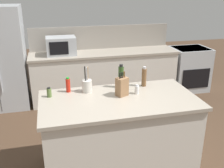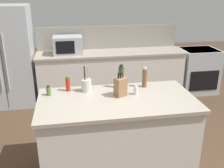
{
  "view_description": "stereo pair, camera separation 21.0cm",
  "coord_description": "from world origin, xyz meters",
  "px_view_note": "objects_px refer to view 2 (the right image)",
  "views": [
    {
      "loc": [
        -0.73,
        -2.65,
        2.17
      ],
      "look_at": [
        0.0,
        0.35,
        0.99
      ],
      "focal_mm": 42.0,
      "sensor_mm": 36.0,
      "label": 1
    },
    {
      "loc": [
        -0.52,
        -2.7,
        2.17
      ],
      "look_at": [
        0.0,
        0.35,
        0.99
      ],
      "focal_mm": 42.0,
      "sensor_mm": 36.0,
      "label": 2
    }
  ],
  "objects_px": {
    "microwave": "(68,45)",
    "salt_shaker": "(136,90)",
    "utensil_crock": "(86,85)",
    "hot_sauce_bottle": "(68,84)",
    "pepper_grinder": "(145,78)",
    "refrigerator": "(6,57)",
    "spice_jar_oregano": "(49,91)",
    "olive_oil_bottle": "(121,77)",
    "range_oven": "(197,70)",
    "knife_block": "(121,87)"
  },
  "relations": [
    {
      "from": "refrigerator",
      "to": "olive_oil_bottle",
      "type": "bearing_deg",
      "value": -47.23
    },
    {
      "from": "range_oven",
      "to": "pepper_grinder",
      "type": "bearing_deg",
      "value": -132.73
    },
    {
      "from": "hot_sauce_bottle",
      "to": "olive_oil_bottle",
      "type": "bearing_deg",
      "value": -0.2
    },
    {
      "from": "microwave",
      "to": "knife_block",
      "type": "relative_size",
      "value": 1.85
    },
    {
      "from": "refrigerator",
      "to": "salt_shaker",
      "type": "xyz_separation_m",
      "value": [
        1.89,
        -2.16,
        0.07
      ]
    },
    {
      "from": "spice_jar_oregano",
      "to": "hot_sauce_bottle",
      "type": "height_order",
      "value": "hot_sauce_bottle"
    },
    {
      "from": "salt_shaker",
      "to": "olive_oil_bottle",
      "type": "xyz_separation_m",
      "value": [
        -0.13,
        0.25,
        0.09
      ]
    },
    {
      "from": "refrigerator",
      "to": "utensil_crock",
      "type": "relative_size",
      "value": 5.74
    },
    {
      "from": "utensil_crock",
      "to": "salt_shaker",
      "type": "relative_size",
      "value": 2.83
    },
    {
      "from": "hot_sauce_bottle",
      "to": "salt_shaker",
      "type": "bearing_deg",
      "value": -17.59
    },
    {
      "from": "refrigerator",
      "to": "spice_jar_oregano",
      "type": "distance_m",
      "value": 2.19
    },
    {
      "from": "refrigerator",
      "to": "spice_jar_oregano",
      "type": "relative_size",
      "value": 15.53
    },
    {
      "from": "spice_jar_oregano",
      "to": "pepper_grinder",
      "type": "distance_m",
      "value": 1.19
    },
    {
      "from": "knife_block",
      "to": "olive_oil_bottle",
      "type": "relative_size",
      "value": 0.96
    },
    {
      "from": "microwave",
      "to": "spice_jar_oregano",
      "type": "relative_size",
      "value": 4.52
    },
    {
      "from": "utensil_crock",
      "to": "spice_jar_oregano",
      "type": "xyz_separation_m",
      "value": [
        -0.45,
        -0.05,
        -0.03
      ]
    },
    {
      "from": "range_oven",
      "to": "spice_jar_oregano",
      "type": "relative_size",
      "value": 7.77
    },
    {
      "from": "utensil_crock",
      "to": "refrigerator",
      "type": "bearing_deg",
      "value": 124.07
    },
    {
      "from": "spice_jar_oregano",
      "to": "salt_shaker",
      "type": "relative_size",
      "value": 1.05
    },
    {
      "from": "refrigerator",
      "to": "range_oven",
      "type": "xyz_separation_m",
      "value": [
        3.8,
        -0.05,
        -0.45
      ]
    },
    {
      "from": "pepper_grinder",
      "to": "olive_oil_bottle",
      "type": "distance_m",
      "value": 0.3
    },
    {
      "from": "range_oven",
      "to": "olive_oil_bottle",
      "type": "height_order",
      "value": "olive_oil_bottle"
    },
    {
      "from": "range_oven",
      "to": "spice_jar_oregano",
      "type": "distance_m",
      "value": 3.56
    },
    {
      "from": "knife_block",
      "to": "salt_shaker",
      "type": "bearing_deg",
      "value": -23.62
    },
    {
      "from": "utensil_crock",
      "to": "hot_sauce_bottle",
      "type": "xyz_separation_m",
      "value": [
        -0.22,
        0.05,
        0.01
      ]
    },
    {
      "from": "utensil_crock",
      "to": "hot_sauce_bottle",
      "type": "bearing_deg",
      "value": 166.86
    },
    {
      "from": "hot_sauce_bottle",
      "to": "microwave",
      "type": "bearing_deg",
      "value": 89.07
    },
    {
      "from": "spice_jar_oregano",
      "to": "hot_sauce_bottle",
      "type": "distance_m",
      "value": 0.25
    },
    {
      "from": "microwave",
      "to": "pepper_grinder",
      "type": "bearing_deg",
      "value": -63.65
    },
    {
      "from": "range_oven",
      "to": "spice_jar_oregano",
      "type": "xyz_separation_m",
      "value": [
        -2.93,
        -1.96,
        0.53
      ]
    },
    {
      "from": "refrigerator",
      "to": "knife_block",
      "type": "bearing_deg",
      "value": -51.79
    },
    {
      "from": "knife_block",
      "to": "olive_oil_bottle",
      "type": "distance_m",
      "value": 0.27
    },
    {
      "from": "microwave",
      "to": "olive_oil_bottle",
      "type": "xyz_separation_m",
      "value": [
        0.63,
        -1.86,
        -0.02
      ]
    },
    {
      "from": "hot_sauce_bottle",
      "to": "olive_oil_bottle",
      "type": "xyz_separation_m",
      "value": [
        0.66,
        -0.0,
        0.05
      ]
    },
    {
      "from": "hot_sauce_bottle",
      "to": "pepper_grinder",
      "type": "relative_size",
      "value": 0.72
    },
    {
      "from": "refrigerator",
      "to": "olive_oil_bottle",
      "type": "height_order",
      "value": "refrigerator"
    },
    {
      "from": "utensil_crock",
      "to": "hot_sauce_bottle",
      "type": "distance_m",
      "value": 0.23
    },
    {
      "from": "microwave",
      "to": "hot_sauce_bottle",
      "type": "height_order",
      "value": "microwave"
    },
    {
      "from": "range_oven",
      "to": "pepper_grinder",
      "type": "distance_m",
      "value": 2.63
    },
    {
      "from": "spice_jar_oregano",
      "to": "salt_shaker",
      "type": "height_order",
      "value": "spice_jar_oregano"
    },
    {
      "from": "knife_block",
      "to": "hot_sauce_bottle",
      "type": "relative_size",
      "value": 1.56
    },
    {
      "from": "refrigerator",
      "to": "microwave",
      "type": "xyz_separation_m",
      "value": [
        1.13,
        -0.05,
        0.19
      ]
    },
    {
      "from": "pepper_grinder",
      "to": "salt_shaker",
      "type": "xyz_separation_m",
      "value": [
        -0.17,
        -0.22,
        -0.07
      ]
    },
    {
      "from": "knife_block",
      "to": "hot_sauce_bottle",
      "type": "height_order",
      "value": "knife_block"
    },
    {
      "from": "range_oven",
      "to": "olive_oil_bottle",
      "type": "relative_size",
      "value": 3.05
    },
    {
      "from": "microwave",
      "to": "pepper_grinder",
      "type": "height_order",
      "value": "microwave"
    },
    {
      "from": "utensil_crock",
      "to": "pepper_grinder",
      "type": "relative_size",
      "value": 1.23
    },
    {
      "from": "knife_block",
      "to": "pepper_grinder",
      "type": "height_order",
      "value": "knife_block"
    },
    {
      "from": "microwave",
      "to": "salt_shaker",
      "type": "bearing_deg",
      "value": -70.09
    },
    {
      "from": "microwave",
      "to": "salt_shaker",
      "type": "distance_m",
      "value": 2.24
    }
  ]
}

